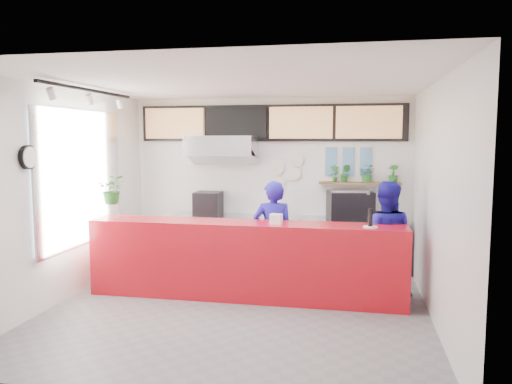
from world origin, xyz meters
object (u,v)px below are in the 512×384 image
Objects in this scene: panini_oven at (208,203)px; staff_right at (385,239)px; espresso_machine at (350,205)px; pepper_mill at (370,217)px; staff_center at (273,236)px; service_counter at (245,260)px.

staff_right is at bearing -25.27° from panini_oven.
espresso_machine reaches higher than panini_oven.
pepper_mill is at bearing -35.10° from panini_oven.
staff_center reaches higher than panini_oven.
staff_center is at bearing 6.75° from staff_right.
espresso_machine is 1.78m from staff_center.
service_counter is 18.83× the size of pepper_mill.
pepper_mill is (1.40, -0.53, 0.40)m from staff_center.
espresso_machine reaches higher than service_counter.
staff_right is at bearing 171.23° from staff_center.
panini_oven is 1.97m from staff_center.
pepper_mill is at bearing -94.34° from espresso_machine.
staff_right is (1.62, -0.00, 0.01)m from staff_center.
staff_center is 1.62m from staff_right.
staff_center is at bearing -142.49° from espresso_machine.
service_counter is 2.38m from espresso_machine.
panini_oven reaches higher than service_counter.
staff_center is (1.41, -1.35, -0.28)m from panini_oven.
pepper_mill is (1.73, -0.07, 0.68)m from service_counter.
staff_right reaches higher than service_counter.
service_counter is 2.68× the size of staff_right.
panini_oven is 1.93× the size of pepper_mill.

